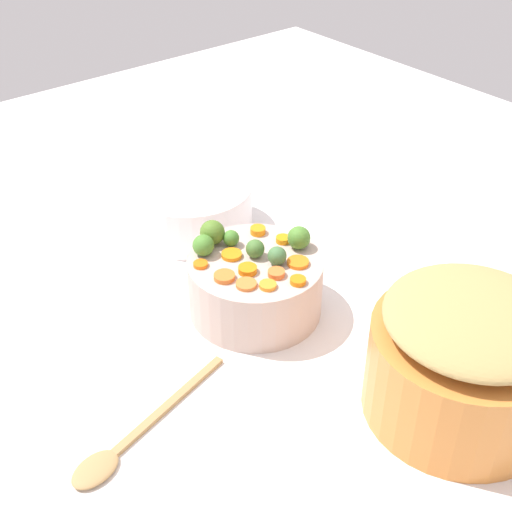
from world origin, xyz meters
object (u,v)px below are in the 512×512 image
Objects in this scene: metal_pot at (462,371)px; casserole_dish at (192,206)px; serving_bowl_carrots at (256,286)px; wooden_spoon at (124,444)px.

casserole_dish is at bearing 1.44° from metal_pot.
metal_pot reaches higher than serving_bowl_carrots.
serving_bowl_carrots reaches higher than casserole_dish.
wooden_spoon is at bearing 135.61° from casserole_dish.
metal_pot is 1.11× the size of casserole_dish.
wooden_spoon is at bearing 109.47° from serving_bowl_carrots.
wooden_spoon is (-0.12, 0.34, -0.05)m from serving_bowl_carrots.
serving_bowl_carrots is 0.76× the size of wooden_spoon.
serving_bowl_carrots is 0.36m from wooden_spoon.
wooden_spoon is 0.59m from casserole_dish.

